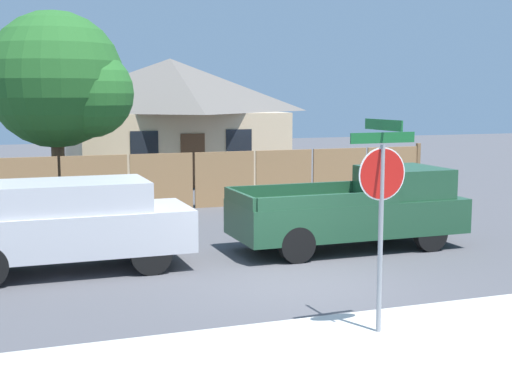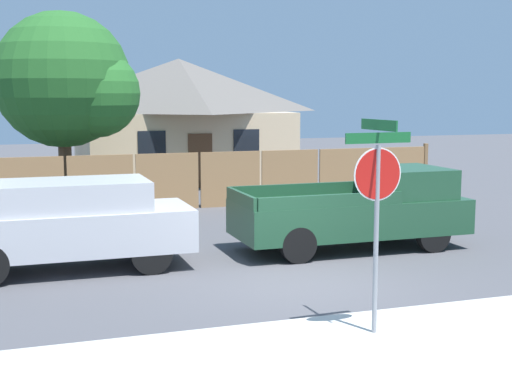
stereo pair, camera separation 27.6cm
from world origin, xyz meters
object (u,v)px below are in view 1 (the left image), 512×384
object	(u,v)px
house	(171,117)
red_suv	(65,222)
orange_pickup	(357,210)
oak_tree	(62,83)
stop_sign	(382,189)

from	to	relation	value
house	red_suv	world-z (taller)	house
orange_pickup	house	bearing A→B (deg)	93.04
oak_tree	stop_sign	world-z (taller)	oak_tree
stop_sign	oak_tree	bearing A→B (deg)	100.52
house	stop_sign	world-z (taller)	house
house	stop_sign	distance (m)	19.84
red_suv	orange_pickup	size ratio (longest dim) A/B	0.93
house	orange_pickup	world-z (taller)	house
house	stop_sign	bearing A→B (deg)	-94.64
house	orange_pickup	bearing A→B (deg)	-86.88
house	red_suv	size ratio (longest dim) A/B	1.78
oak_tree	orange_pickup	world-z (taller)	oak_tree
house	red_suv	distance (m)	15.65
house	orange_pickup	distance (m)	14.68
house	oak_tree	distance (m)	7.83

